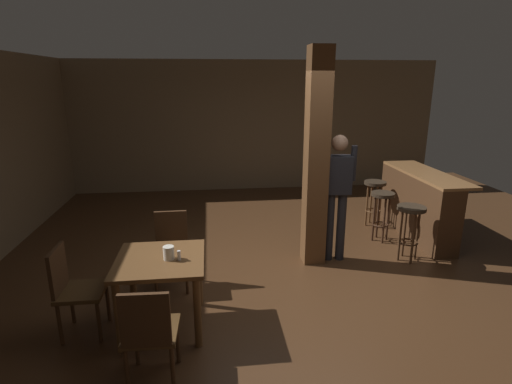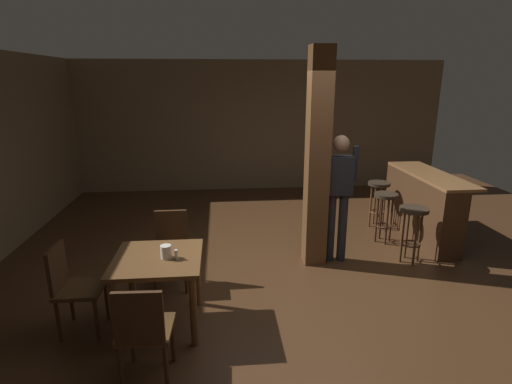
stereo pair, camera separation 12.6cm
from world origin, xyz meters
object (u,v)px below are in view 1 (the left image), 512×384
at_px(bar_counter, 417,204).
at_px(bar_stool_far, 375,192).
at_px(chair_south, 149,331).
at_px(chair_west, 73,287).
at_px(salt_shaker, 179,255).
at_px(standing_person, 337,189).
at_px(chair_north, 171,246).
at_px(bar_stool_near, 410,220).
at_px(dining_table, 161,272).
at_px(bar_stool_mid, 382,205).
at_px(napkin_cup, 169,253).

bearing_deg(bar_counter, bar_stool_far, 135.79).
distance_m(chair_south, bar_counter, 4.70).
bearing_deg(bar_counter, chair_west, -155.66).
relative_size(salt_shaker, standing_person, 0.06).
distance_m(standing_person, bar_stool_far, 1.66).
height_order(chair_north, bar_stool_near, chair_north).
bearing_deg(dining_table, bar_counter, 28.71).
bearing_deg(bar_stool_far, bar_stool_mid, -103.08).
distance_m(standing_person, bar_stool_near, 1.08).
xyz_separation_m(bar_counter, bar_stool_far, (-0.50, 0.49, 0.06)).
height_order(standing_person, bar_counter, standing_person).
height_order(dining_table, chair_west, chair_west).
bearing_deg(dining_table, chair_north, 88.40).
bearing_deg(bar_counter, standing_person, -155.03).
height_order(salt_shaker, bar_stool_near, salt_shaker).
bearing_deg(bar_stool_near, napkin_cup, -158.61).
relative_size(chair_south, bar_stool_near, 1.15).
xyz_separation_m(chair_north, standing_person, (2.14, 0.47, 0.50)).
relative_size(chair_north, bar_stool_mid, 1.16).
bearing_deg(standing_person, chair_west, -155.99).
relative_size(chair_north, bar_stool_far, 1.16).
relative_size(dining_table, bar_stool_far, 1.09).
xyz_separation_m(chair_west, standing_person, (2.99, 1.33, 0.50)).
bearing_deg(chair_south, bar_stool_far, 45.91).
bearing_deg(bar_stool_far, chair_north, -152.32).
relative_size(chair_west, bar_stool_mid, 1.16).
bearing_deg(bar_stool_near, chair_south, -147.98).
bearing_deg(chair_north, bar_stool_far, 27.68).
distance_m(napkin_cup, bar_stool_far, 4.05).
relative_size(chair_south, bar_counter, 0.48).
xyz_separation_m(napkin_cup, bar_stool_far, (3.14, 2.56, -0.23)).
bearing_deg(bar_stool_far, salt_shaker, -139.53).
height_order(napkin_cup, standing_person, standing_person).
relative_size(standing_person, bar_stool_near, 2.23).
xyz_separation_m(chair_north, chair_south, (-0.03, -1.66, 0.00)).
bearing_deg(salt_shaker, bar_stool_mid, 33.99).
bearing_deg(dining_table, standing_person, 31.25).
bearing_deg(salt_shaker, chair_south, -104.64).
bearing_deg(bar_stool_far, dining_table, -141.92).
distance_m(napkin_cup, bar_stool_near, 3.30).
height_order(chair_north, bar_stool_far, chair_north).
bearing_deg(bar_stool_far, standing_person, -131.12).
bearing_deg(bar_stool_near, bar_counter, 56.96).
bearing_deg(bar_counter, chair_north, -162.14).
bearing_deg(bar_stool_near, standing_person, 171.72).
height_order(chair_west, standing_person, standing_person).
distance_m(bar_counter, bar_stool_near, 1.04).
bearing_deg(chair_south, chair_north, 88.95).
height_order(napkin_cup, bar_stool_mid, napkin_cup).
height_order(chair_south, bar_stool_far, chair_south).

